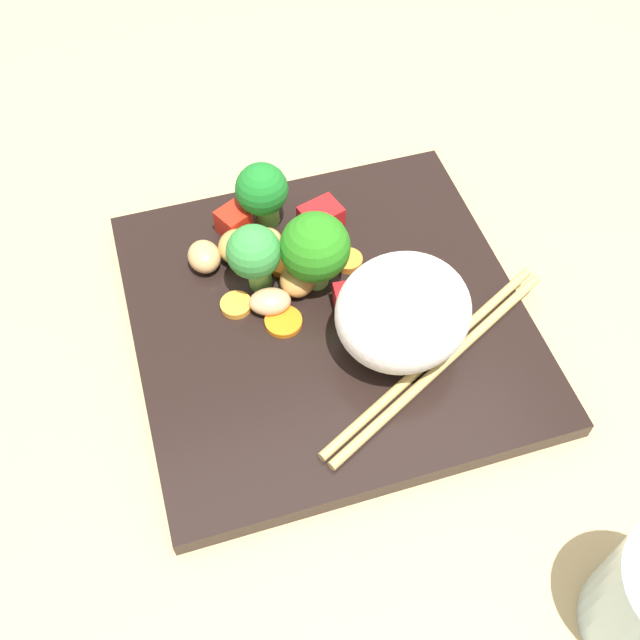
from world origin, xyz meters
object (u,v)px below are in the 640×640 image
Objects in this scene: chopstick_pair at (438,361)px; rice_mound at (403,312)px; broccoli_floret_2 at (262,192)px; square_plate at (328,318)px; carrot_slice_3 at (285,325)px.

rice_mound is at bearing 101.26° from chopstick_pair.
square_plate is at bearing 11.14° from broccoli_floret_2.
carrot_slice_3 is (0.35, -3.47, 0.98)cm from square_plate.
chopstick_pair reaches higher than carrot_slice_3.
carrot_slice_3 is (-3.83, -7.50, -3.46)cm from rice_mound.
rice_mound is 0.47× the size of chopstick_pair.
square_plate is 10.30× the size of carrot_slice_3.
rice_mound is at bearing 22.61° from broccoli_floret_2.
broccoli_floret_2 is (-10.42, -2.05, 4.09)cm from square_plate.
chopstick_pair is at bearing 56.06° from carrot_slice_3.
rice_mound is 1.68× the size of broccoli_floret_2.
rice_mound is at bearing 43.93° from square_plate.
broccoli_floret_2 is (-14.60, -6.08, -0.34)cm from rice_mound.
broccoli_floret_2 is 2.06× the size of carrot_slice_3.
rice_mound is at bearing 62.91° from carrot_slice_3.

